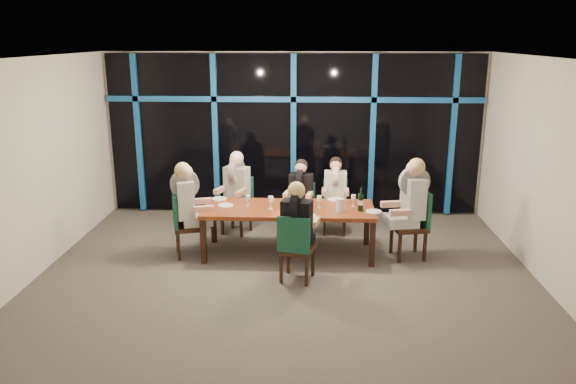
% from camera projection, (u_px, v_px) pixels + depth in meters
% --- Properties ---
extents(room, '(7.04, 7.00, 3.02)m').
position_uv_depth(room, '(286.00, 133.00, 7.42)').
color(room, '#5B5651').
rests_on(room, ground).
extents(window_wall, '(6.86, 0.43, 2.94)m').
position_uv_depth(window_wall, '(294.00, 132.00, 10.37)').
color(window_wall, black).
rests_on(window_wall, ground).
extents(dining_table, '(2.60, 1.00, 0.75)m').
position_uv_depth(dining_table, '(289.00, 212.00, 8.55)').
color(dining_table, brown).
rests_on(dining_table, ground).
extents(chair_far_left, '(0.57, 0.57, 0.96)m').
position_uv_depth(chair_far_left, '(239.00, 201.00, 9.59)').
color(chair_far_left, black).
rests_on(chair_far_left, ground).
extents(chair_far_mid, '(0.49, 0.49, 0.90)m').
position_uv_depth(chair_far_mid, '(301.00, 207.00, 9.41)').
color(chair_far_mid, black).
rests_on(chair_far_mid, ground).
extents(chair_far_right, '(0.43, 0.43, 0.90)m').
position_uv_depth(chair_far_right, '(335.00, 203.00, 9.60)').
color(chair_far_right, black).
rests_on(chair_far_right, ground).
extents(chair_end_left, '(0.58, 0.58, 1.00)m').
position_uv_depth(chair_end_left, '(183.00, 221.00, 8.51)').
color(chair_end_left, black).
rests_on(chair_end_left, ground).
extents(chair_end_right, '(0.57, 0.57, 1.05)m').
position_uv_depth(chair_end_right, '(415.00, 220.00, 8.45)').
color(chair_end_right, black).
rests_on(chair_end_right, ground).
extents(chair_near_mid, '(0.54, 0.54, 0.97)m').
position_uv_depth(chair_near_mid, '(296.00, 245.00, 7.59)').
color(chair_near_mid, black).
rests_on(chair_near_mid, ground).
extents(diner_far_left, '(0.59, 0.66, 0.94)m').
position_uv_depth(diner_far_left, '(236.00, 181.00, 9.42)').
color(diner_far_left, black).
rests_on(diner_far_left, ground).
extents(diner_far_mid, '(0.49, 0.60, 0.88)m').
position_uv_depth(diner_far_mid, '(301.00, 187.00, 9.24)').
color(diner_far_mid, black).
rests_on(diner_far_mid, ground).
extents(diner_far_right, '(0.45, 0.57, 0.88)m').
position_uv_depth(diner_far_right, '(335.00, 184.00, 9.43)').
color(diner_far_right, silver).
rests_on(diner_far_right, ground).
extents(diner_end_left, '(0.68, 0.59, 0.97)m').
position_uv_depth(diner_end_left, '(188.00, 195.00, 8.43)').
color(diner_end_left, black).
rests_on(diner_end_left, ground).
extents(diner_end_right, '(0.70, 0.57, 1.03)m').
position_uv_depth(diner_end_right, '(411.00, 194.00, 8.32)').
color(diner_end_right, black).
rests_on(diner_end_right, ground).
extents(diner_near_mid, '(0.55, 0.65, 0.94)m').
position_uv_depth(diner_near_mid, '(297.00, 216.00, 7.56)').
color(diner_near_mid, black).
rests_on(diner_near_mid, ground).
extents(plate_far_left, '(0.24, 0.24, 0.01)m').
position_uv_depth(plate_far_left, '(219.00, 199.00, 8.96)').
color(plate_far_left, white).
rests_on(plate_far_left, dining_table).
extents(plate_far_mid, '(0.24, 0.24, 0.01)m').
position_uv_depth(plate_far_mid, '(293.00, 203.00, 8.74)').
color(plate_far_mid, white).
rests_on(plate_far_mid, dining_table).
extents(plate_far_right, '(0.24, 0.24, 0.01)m').
position_uv_depth(plate_far_right, '(335.00, 200.00, 8.91)').
color(plate_far_right, white).
rests_on(plate_far_right, dining_table).
extents(plate_end_left, '(0.24, 0.24, 0.01)m').
position_uv_depth(plate_end_left, '(225.00, 205.00, 8.62)').
color(plate_end_left, white).
rests_on(plate_end_left, dining_table).
extents(plate_end_right, '(0.24, 0.24, 0.01)m').
position_uv_depth(plate_end_right, '(374.00, 211.00, 8.31)').
color(plate_end_right, white).
rests_on(plate_end_right, dining_table).
extents(plate_near_mid, '(0.24, 0.24, 0.01)m').
position_uv_depth(plate_near_mid, '(308.00, 216.00, 8.12)').
color(plate_near_mid, white).
rests_on(plate_near_mid, dining_table).
extents(wine_bottle, '(0.08, 0.08, 0.36)m').
position_uv_depth(wine_bottle, '(361.00, 202.00, 8.33)').
color(wine_bottle, black).
rests_on(wine_bottle, dining_table).
extents(water_pitcher, '(0.13, 0.11, 0.20)m').
position_uv_depth(water_pitcher, '(340.00, 205.00, 8.29)').
color(water_pitcher, white).
rests_on(water_pitcher, dining_table).
extents(tea_light, '(0.05, 0.05, 0.03)m').
position_uv_depth(tea_light, '(287.00, 213.00, 8.22)').
color(tea_light, '#FFA94C').
rests_on(tea_light, dining_table).
extents(wine_glass_a, '(0.08, 0.08, 0.20)m').
position_uv_depth(wine_glass_a, '(271.00, 200.00, 8.43)').
color(wine_glass_a, silver).
rests_on(wine_glass_a, dining_table).
extents(wine_glass_b, '(0.07, 0.07, 0.18)m').
position_uv_depth(wine_glass_b, '(291.00, 196.00, 8.66)').
color(wine_glass_b, silver).
rests_on(wine_glass_b, dining_table).
extents(wine_glass_c, '(0.07, 0.07, 0.19)m').
position_uv_depth(wine_glass_c, '(319.00, 199.00, 8.48)').
color(wine_glass_c, silver).
rests_on(wine_glass_c, dining_table).
extents(wine_glass_d, '(0.07, 0.07, 0.17)m').
position_uv_depth(wine_glass_d, '(248.00, 198.00, 8.58)').
color(wine_glass_d, silver).
rests_on(wine_glass_d, dining_table).
extents(wine_glass_e, '(0.07, 0.07, 0.18)m').
position_uv_depth(wine_glass_e, '(353.00, 198.00, 8.55)').
color(wine_glass_e, silver).
rests_on(wine_glass_e, dining_table).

